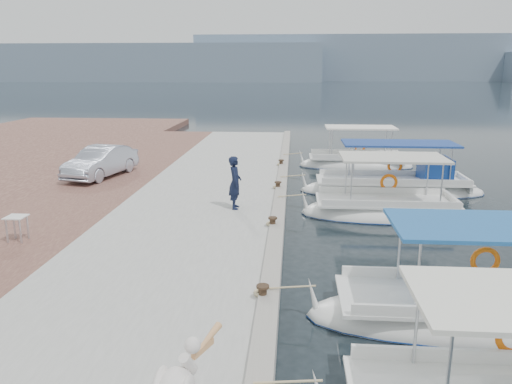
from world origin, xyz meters
TOP-DOWN VIEW (x-y plane):
  - ground at (0.00, 0.00)m, footprint 400.00×400.00m
  - concrete_quay at (-3.00, 5.00)m, footprint 6.00×40.00m
  - quay_curb at (-0.22, 5.00)m, footprint 0.44×40.00m
  - cobblestone_strip at (-8.00, 5.00)m, footprint 4.00×40.00m
  - distant_hills at (29.61, 201.49)m, footprint 330.00×60.00m
  - fishing_caique_b at (4.43, -3.27)m, footprint 7.69×2.39m
  - fishing_caique_c at (3.69, 4.76)m, footprint 6.20×2.49m
  - fishing_caique_d at (4.68, 8.26)m, footprint 7.97×2.32m
  - fishing_caique_e at (3.71, 14.10)m, footprint 6.25×2.22m
  - mooring_bollards at (-0.35, 1.50)m, footprint 0.28×20.28m
  - fisherman at (-1.76, 3.57)m, footprint 0.50×0.71m
  - parked_car at (-8.46, 8.36)m, footprint 2.34×4.41m
  - folding_table at (-7.60, -0.29)m, footprint 0.55×0.55m

SIDE VIEW (x-z plane):
  - ground at x=0.00m, z-range 0.00..0.00m
  - fishing_caique_b at x=4.43m, z-range -1.29..1.54m
  - fishing_caique_c at x=3.69m, z-range -1.29..1.54m
  - fishing_caique_e at x=3.71m, z-range -1.29..1.54m
  - fishing_caique_d at x=4.68m, z-range -1.23..1.60m
  - concrete_quay at x=-3.00m, z-range 0.00..0.50m
  - cobblestone_strip at x=-8.00m, z-range 0.00..0.50m
  - quay_curb at x=-0.22m, z-range 0.50..0.62m
  - mooring_bollards at x=-0.35m, z-range 0.53..0.86m
  - folding_table at x=-7.60m, z-range 0.66..1.39m
  - parked_car at x=-8.46m, z-range 0.50..1.88m
  - fisherman at x=-1.76m, z-range 0.50..2.37m
  - distant_hills at x=29.61m, z-range -1.39..16.61m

